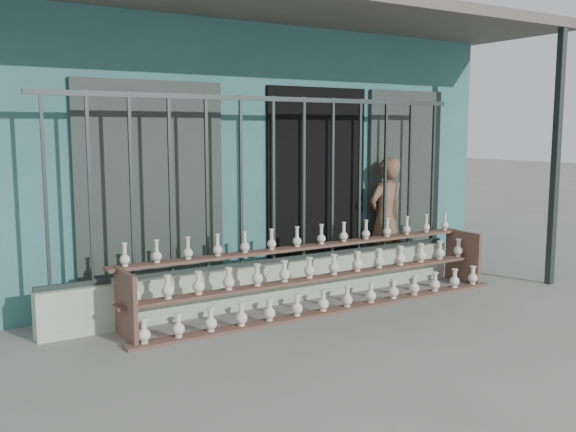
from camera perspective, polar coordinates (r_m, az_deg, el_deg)
ground at (r=6.12m, az=5.03°, el=-10.40°), size 60.00×60.00×0.00m
workshop_building at (r=9.55m, az=-10.31°, el=5.90°), size 7.40×6.60×3.21m
parapet_wall at (r=7.10m, az=-1.28°, el=-5.94°), size 5.00×0.20×0.45m
security_fence at (r=6.92m, az=-1.31°, el=3.15°), size 5.00×0.04×1.80m
shelf_rack at (r=6.92m, az=3.09°, el=-5.12°), size 4.50×0.68×0.85m
elderly_woman at (r=8.26m, az=8.69°, el=-0.21°), size 0.61×0.44×1.55m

